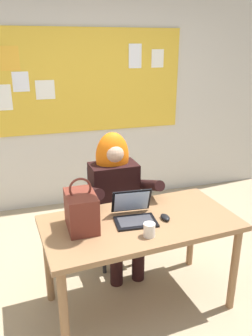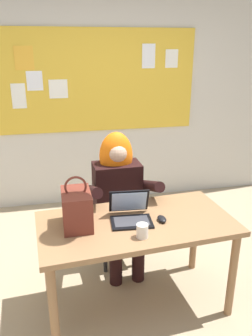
% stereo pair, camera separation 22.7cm
% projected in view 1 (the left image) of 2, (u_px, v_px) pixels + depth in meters
% --- Properties ---
extents(ground_plane, '(24.00, 24.00, 0.00)m').
position_uv_depth(ground_plane, '(138.00, 299.00, 2.77)').
color(ground_plane, tan).
extents(wall_back_bulletin, '(5.24, 2.24, 2.82)m').
position_uv_depth(wall_back_bulletin, '(85.00, 92.00, 4.09)').
color(wall_back_bulletin, beige).
rests_on(wall_back_bulletin, ground).
extents(desk_main, '(1.47, 0.83, 0.75)m').
position_uv_depth(desk_main, '(140.00, 232.00, 2.51)').
color(desk_main, '#8E6642').
rests_on(desk_main, ground).
extents(chair_at_desk, '(0.46, 0.46, 0.90)m').
position_uv_depth(chair_at_desk, '(112.00, 208.00, 3.21)').
color(chair_at_desk, '#2D3347').
rests_on(chair_at_desk, ground).
extents(person_costumed, '(0.60, 0.61, 1.25)m').
position_uv_depth(person_costumed, '(116.00, 191.00, 3.01)').
color(person_costumed, black).
rests_on(person_costumed, ground).
extents(laptop, '(0.32, 0.31, 0.21)m').
position_uv_depth(laptop, '(134.00, 213.00, 2.49)').
color(laptop, black).
rests_on(laptop, desk_main).
extents(computer_mouse, '(0.06, 0.10, 0.03)m').
position_uv_depth(computer_mouse, '(165.00, 217.00, 2.49)').
color(computer_mouse, black).
rests_on(computer_mouse, desk_main).
extents(handbag, '(0.20, 0.30, 0.38)m').
position_uv_depth(handbag, '(81.00, 211.00, 2.34)').
color(handbag, maroon).
rests_on(handbag, desk_main).
extents(coffee_mug, '(0.08, 0.08, 0.09)m').
position_uv_depth(coffee_mug, '(149.00, 230.00, 2.26)').
color(coffee_mug, silver).
rests_on(coffee_mug, desk_main).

